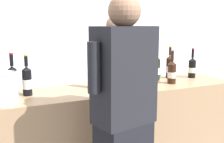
% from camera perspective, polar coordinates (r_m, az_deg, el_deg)
% --- Properties ---
extents(wall_back, '(8.00, 0.10, 2.80)m').
position_cam_1_polar(wall_back, '(4.99, -11.72, 7.56)').
color(wall_back, white).
rests_on(wall_back, ground_plane).
extents(counter, '(2.33, 0.58, 1.02)m').
position_cam_1_polar(counter, '(2.74, 0.81, -13.62)').
color(counter, '#9E7A56').
rests_on(counter, ground_plane).
extents(wine_bottle_0, '(0.08, 0.08, 0.32)m').
position_cam_1_polar(wine_bottle_0, '(3.11, 16.00, 0.78)').
color(wine_bottle_0, black).
rests_on(wine_bottle_0, counter).
extents(wine_bottle_1, '(0.08, 0.08, 0.32)m').
position_cam_1_polar(wine_bottle_1, '(2.77, 12.10, -0.10)').
color(wine_bottle_1, black).
rests_on(wine_bottle_1, counter).
extents(wine_bottle_2, '(0.07, 0.07, 0.34)m').
position_cam_1_polar(wine_bottle_2, '(2.47, -19.59, -1.51)').
color(wine_bottle_2, black).
rests_on(wine_bottle_2, counter).
extents(wine_bottle_3, '(0.08, 0.08, 0.34)m').
position_cam_1_polar(wine_bottle_3, '(3.03, 11.67, 1.00)').
color(wine_bottle_3, black).
rests_on(wine_bottle_3, counter).
extents(wine_bottle_4, '(0.08, 0.08, 0.31)m').
position_cam_1_polar(wine_bottle_4, '(2.61, 2.09, -0.56)').
color(wine_bottle_4, black).
rests_on(wine_bottle_4, counter).
extents(wine_bottle_5, '(0.08, 0.08, 0.35)m').
position_cam_1_polar(wine_bottle_5, '(2.54, -3.82, -0.33)').
color(wine_bottle_5, black).
rests_on(wine_bottle_5, counter).
extents(wine_bottle_6, '(0.08, 0.08, 0.34)m').
position_cam_1_polar(wine_bottle_6, '(2.38, -16.92, -1.83)').
color(wine_bottle_6, black).
rests_on(wine_bottle_6, counter).
extents(wine_bottle_7, '(0.08, 0.08, 0.35)m').
position_cam_1_polar(wine_bottle_7, '(2.90, 9.02, 0.72)').
color(wine_bottle_7, black).
rests_on(wine_bottle_7, counter).
extents(wine_glass, '(0.08, 0.08, 0.21)m').
position_cam_1_polar(wine_glass, '(2.48, 2.29, -0.37)').
color(wine_glass, silver).
rests_on(wine_glass, counter).
extents(ice_bucket, '(0.23, 0.23, 0.23)m').
position_cam_1_polar(ice_bucket, '(2.19, -21.42, -3.19)').
color(ice_bucket, silver).
rests_on(ice_bucket, counter).
extents(person_server, '(0.59, 0.33, 1.68)m').
position_cam_1_polar(person_server, '(3.24, 0.55, -4.10)').
color(person_server, black).
rests_on(person_server, ground_plane).
extents(person_guest, '(0.54, 0.32, 1.79)m').
position_cam_1_polar(person_guest, '(1.95, 2.36, -11.95)').
color(person_guest, black).
rests_on(person_guest, ground_plane).
extents(potted_shrub, '(0.44, 0.55, 0.99)m').
position_cam_1_polar(potted_shrub, '(4.01, 6.18, -3.69)').
color(potted_shrub, brown).
rests_on(potted_shrub, ground_plane).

